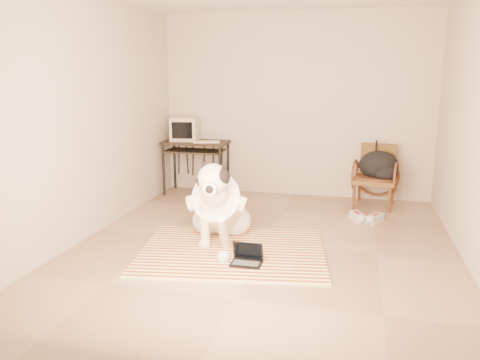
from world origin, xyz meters
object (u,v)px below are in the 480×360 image
(pc_tower, at_px, (207,182))
(rattan_chair, at_px, (375,176))
(crt_monitor, at_px, (185,129))
(laptop, at_px, (247,258))
(computer_desk, at_px, (196,149))
(backpack, at_px, (380,166))
(dog, at_px, (219,206))

(pc_tower, height_order, rattan_chair, rattan_chair)
(crt_monitor, relative_size, pc_tower, 1.10)
(pc_tower, distance_m, rattan_chair, 2.50)
(pc_tower, bearing_deg, laptop, -64.47)
(computer_desk, height_order, backpack, computer_desk)
(dog, height_order, computer_desk, dog)
(crt_monitor, bearing_deg, rattan_chair, -2.42)
(crt_monitor, distance_m, rattan_chair, 2.89)
(laptop, distance_m, rattan_chair, 2.80)
(pc_tower, xyz_separation_m, backpack, (2.54, -0.15, 0.40))
(laptop, bearing_deg, pc_tower, 115.53)
(rattan_chair, bearing_deg, pc_tower, 177.83)
(laptop, bearing_deg, rattan_chair, 63.12)
(dog, distance_m, pc_tower, 2.15)
(crt_monitor, bearing_deg, laptop, -58.73)
(laptop, xyz_separation_m, backpack, (1.31, 2.43, 0.50))
(dog, xyz_separation_m, crt_monitor, (-1.13, 2.02, 0.59))
(dog, height_order, rattan_chair, dog)
(computer_desk, distance_m, backpack, 2.71)
(crt_monitor, relative_size, rattan_chair, 0.51)
(crt_monitor, xyz_separation_m, backpack, (2.88, -0.17, -0.42))
(dog, relative_size, laptop, 4.60)
(dog, bearing_deg, crt_monitor, 119.19)
(computer_desk, xyz_separation_m, backpack, (2.70, -0.12, -0.12))
(laptop, height_order, crt_monitor, crt_monitor)
(backpack, bearing_deg, dog, -133.65)
(dog, distance_m, crt_monitor, 2.38)
(laptop, distance_m, crt_monitor, 3.18)
(laptop, relative_size, pc_tower, 0.75)
(dog, height_order, laptop, dog)
(pc_tower, bearing_deg, backpack, -3.33)
(laptop, xyz_separation_m, computer_desk, (-1.40, 2.55, 0.63))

